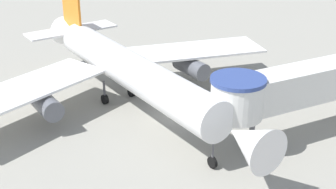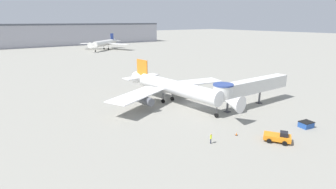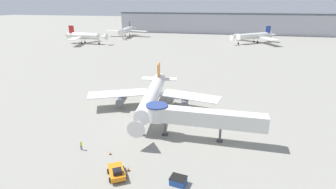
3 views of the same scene
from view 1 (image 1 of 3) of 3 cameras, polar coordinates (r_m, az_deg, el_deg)
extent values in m
plane|color=gray|center=(41.88, 0.90, -2.57)|extent=(800.00, 800.00, 0.00)
cylinder|color=white|center=(41.19, -4.32, 2.82)|extent=(6.00, 23.63, 3.20)
cone|color=white|center=(30.53, 9.88, -5.66)|extent=(3.60, 3.88, 3.20)
cone|color=white|center=(52.11, -11.53, 7.06)|extent=(3.76, 5.15, 3.20)
cube|color=white|center=(40.75, -17.10, 0.66)|extent=(15.13, 10.64, 0.22)
cube|color=white|center=(48.22, 2.98, 5.42)|extent=(15.04, 7.74, 0.22)
cube|color=orange|center=(51.13, -11.69, 10.07)|extent=(0.74, 4.12, 4.16)
cube|color=white|center=(52.16, -11.68, 7.71)|extent=(10.02, 4.04, 0.18)
cylinder|color=#565960|center=(40.30, -14.75, -1.09)|extent=(2.24, 4.31, 1.76)
cylinder|color=#565960|center=(46.93, 2.84, 3.40)|extent=(2.24, 4.31, 1.76)
cylinder|color=#4C4C51|center=(34.02, 5.49, -6.93)|extent=(0.18, 0.18, 1.84)
cylinder|color=black|center=(34.50, 5.43, -8.23)|extent=(0.37, 0.92, 0.90)
cylinder|color=#4C4C51|center=(43.93, -7.77, 0.51)|extent=(0.22, 0.22, 1.84)
cylinder|color=black|center=(44.31, -7.71, -0.57)|extent=(0.51, 0.94, 0.90)
cylinder|color=#4C4C51|center=(45.16, -4.53, 1.35)|extent=(0.22, 0.22, 1.84)
cylinder|color=black|center=(45.52, -4.49, 0.29)|extent=(0.51, 0.94, 0.90)
cylinder|color=silver|center=(34.71, 8.41, -0.57)|extent=(3.90, 3.90, 2.80)
cylinder|color=navy|center=(34.09, 8.57, 1.79)|extent=(4.10, 4.09, 0.30)
cylinder|color=#56565B|center=(36.90, 10.20, -4.24)|extent=(0.44, 0.44, 3.09)
cube|color=#333338|center=(37.62, 10.04, -6.23)|extent=(1.10, 1.10, 0.12)
camera|label=2|loc=(21.62, -140.39, -21.19)|focal=28.00mm
camera|label=3|loc=(36.88, 97.29, 6.29)|focal=28.00mm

